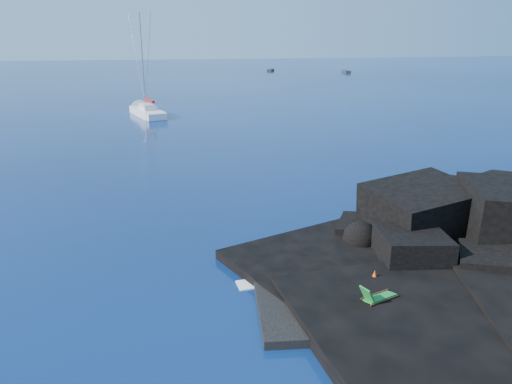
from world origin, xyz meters
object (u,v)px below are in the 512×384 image
(distant_boat_a, at_px, (271,71))
(distant_boat_b, at_px, (346,73))
(sunbather, at_px, (347,293))
(marker_cone, at_px, (374,276))
(deck_chair, at_px, (380,293))
(sailboat, at_px, (147,116))

(distant_boat_a, height_order, distant_boat_b, distant_boat_b)
(sunbather, height_order, distant_boat_a, sunbather)
(marker_cone, bearing_deg, deck_chair, -107.62)
(deck_chair, xyz_separation_m, marker_cone, (0.56, 1.78, -0.25))
(deck_chair, xyz_separation_m, sunbather, (-1.03, 0.85, -0.38))
(sailboat, height_order, deck_chair, sailboat)
(deck_chair, relative_size, distant_boat_b, 0.34)
(sailboat, height_order, sunbather, sailboat)
(sailboat, bearing_deg, distant_boat_b, 34.48)
(sailboat, bearing_deg, deck_chair, -96.35)
(sunbather, height_order, distant_boat_b, sunbather)
(sailboat, bearing_deg, marker_cone, -95.36)
(marker_cone, bearing_deg, sailboat, 101.82)
(distant_boat_a, bearing_deg, sunbather, -76.05)
(distant_boat_b, bearing_deg, distant_boat_a, 158.25)
(sailboat, height_order, marker_cone, sailboat)
(deck_chair, xyz_separation_m, distant_boat_b, (43.03, 118.91, -0.88))
(sunbather, distance_m, marker_cone, 1.85)
(sunbather, height_order, marker_cone, marker_cone)
(sailboat, xyz_separation_m, distant_boat_a, (33.57, 76.65, 0.00))
(sailboat, xyz_separation_m, distant_boat_b, (52.97, 66.98, 0.00))
(deck_chair, distance_m, sunbather, 1.39)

